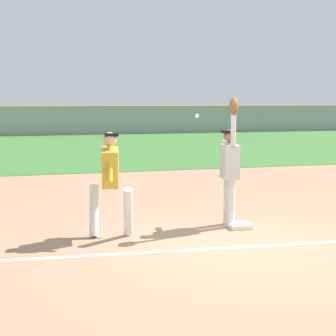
{
  "coord_description": "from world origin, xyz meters",
  "views": [
    {
      "loc": [
        -3.09,
        -7.19,
        2.23
      ],
      "look_at": [
        -0.76,
        1.51,
        1.05
      ],
      "focal_mm": 55.69,
      "sensor_mm": 36.0,
      "label": 1
    }
  ],
  "objects_px": {
    "runner": "(110,177)",
    "parked_car_green": "(243,120)",
    "fielder": "(230,163)",
    "first_base": "(239,226)",
    "parked_car_white": "(80,122)",
    "parked_car_silver": "(170,121)",
    "baseball": "(197,116)"
  },
  "relations": [
    {
      "from": "fielder",
      "to": "parked_car_silver",
      "type": "bearing_deg",
      "value": -95.59
    },
    {
      "from": "parked_car_white",
      "to": "parked_car_green",
      "type": "height_order",
      "value": "same"
    },
    {
      "from": "parked_car_white",
      "to": "fielder",
      "type": "bearing_deg",
      "value": -83.62
    },
    {
      "from": "fielder",
      "to": "parked_car_silver",
      "type": "relative_size",
      "value": 0.5
    },
    {
      "from": "first_base",
      "to": "runner",
      "type": "xyz_separation_m",
      "value": [
        -2.26,
        -0.01,
        0.96
      ]
    },
    {
      "from": "first_base",
      "to": "fielder",
      "type": "distance_m",
      "value": 1.1
    },
    {
      "from": "parked_car_green",
      "to": "first_base",
      "type": "bearing_deg",
      "value": -106.78
    },
    {
      "from": "baseball",
      "to": "runner",
      "type": "bearing_deg",
      "value": -164.97
    },
    {
      "from": "parked_car_white",
      "to": "runner",
      "type": "bearing_deg",
      "value": -87.79
    },
    {
      "from": "fielder",
      "to": "parked_car_white",
      "type": "relative_size",
      "value": 0.5
    },
    {
      "from": "runner",
      "to": "parked_car_silver",
      "type": "bearing_deg",
      "value": 83.53
    },
    {
      "from": "first_base",
      "to": "fielder",
      "type": "height_order",
      "value": "fielder"
    },
    {
      "from": "first_base",
      "to": "parked_car_green",
      "type": "height_order",
      "value": "parked_car_green"
    },
    {
      "from": "first_base",
      "to": "runner",
      "type": "bearing_deg",
      "value": -179.68
    },
    {
      "from": "fielder",
      "to": "runner",
      "type": "distance_m",
      "value": 2.17
    },
    {
      "from": "runner",
      "to": "parked_car_green",
      "type": "bearing_deg",
      "value": 73.79
    },
    {
      "from": "parked_car_white",
      "to": "parked_car_silver",
      "type": "bearing_deg",
      "value": 2.91
    },
    {
      "from": "first_base",
      "to": "parked_car_green",
      "type": "bearing_deg",
      "value": 66.8
    },
    {
      "from": "parked_car_white",
      "to": "parked_car_green",
      "type": "bearing_deg",
      "value": 5.03
    },
    {
      "from": "first_base",
      "to": "fielder",
      "type": "bearing_deg",
      "value": 119.48
    },
    {
      "from": "fielder",
      "to": "runner",
      "type": "xyz_separation_m",
      "value": [
        -2.15,
        -0.21,
        -0.12
      ]
    },
    {
      "from": "runner",
      "to": "parked_car_silver",
      "type": "height_order",
      "value": "runner"
    },
    {
      "from": "runner",
      "to": "baseball",
      "type": "xyz_separation_m",
      "value": [
        1.61,
        0.43,
        0.95
      ]
    },
    {
      "from": "runner",
      "to": "fielder",
      "type": "bearing_deg",
      "value": 16.21
    },
    {
      "from": "fielder",
      "to": "parked_car_green",
      "type": "bearing_deg",
      "value": -105.87
    },
    {
      "from": "fielder",
      "to": "runner",
      "type": "bearing_deg",
      "value": 13.23
    },
    {
      "from": "fielder",
      "to": "baseball",
      "type": "distance_m",
      "value": 1.02
    },
    {
      "from": "runner",
      "to": "baseball",
      "type": "bearing_deg",
      "value": 25.68
    },
    {
      "from": "first_base",
      "to": "runner",
      "type": "relative_size",
      "value": 0.22
    },
    {
      "from": "parked_car_green",
      "to": "parked_car_silver",
      "type": "bearing_deg",
      "value": -172.84
    },
    {
      "from": "baseball",
      "to": "parked_car_green",
      "type": "relative_size",
      "value": 0.02
    },
    {
      "from": "parked_car_white",
      "to": "parked_car_green",
      "type": "distance_m",
      "value": 12.41
    }
  ]
}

